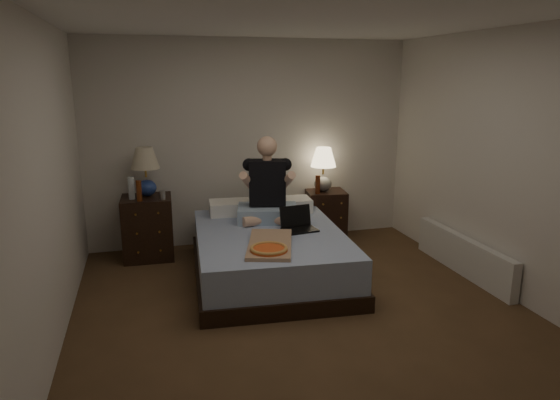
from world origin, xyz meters
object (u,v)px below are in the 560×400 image
object	(u,v)px
soda_can	(162,195)
pizza_box	(269,250)
nightstand_right	(325,215)
beer_bottle_left	(139,191)
radiator	(463,255)
lamp_left	(146,172)
person	(267,179)
lamp_right	(323,170)
bed	(270,254)
water_bottle	(131,188)
beer_bottle_right	(318,185)
nightstand_left	(148,228)
laptop	(300,220)

from	to	relation	value
soda_can	pizza_box	xyz separation A→B (m)	(0.86, -1.40, -0.24)
nightstand_right	beer_bottle_left	size ratio (longest dim) A/B	2.74
radiator	lamp_left	bearing A→B (deg)	155.92
nightstand_right	person	distance (m)	1.29
radiator	lamp_right	bearing A→B (deg)	124.95
bed	nightstand_right	distance (m)	1.46
water_bottle	pizza_box	size ratio (longest dim) A/B	0.33
bed	beer_bottle_right	distance (m)	1.37
lamp_left	lamp_right	world-z (taller)	lamp_left
nightstand_left	radiator	world-z (taller)	nightstand_left
beer_bottle_right	water_bottle	bearing A→B (deg)	-178.24
bed	lamp_left	size ratio (longest dim) A/B	3.52
soda_can	beer_bottle_right	xyz separation A→B (m)	(1.89, 0.19, -0.03)
bed	pizza_box	distance (m)	0.72
bed	lamp_left	distance (m)	1.72
lamp_left	beer_bottle_right	world-z (taller)	lamp_left
lamp_left	nightstand_left	bearing A→B (deg)	-105.95
laptop	nightstand_left	bearing A→B (deg)	139.77
bed	beer_bottle_right	world-z (taller)	beer_bottle_right
bed	pizza_box	size ratio (longest dim) A/B	2.60
person	laptop	xyz separation A→B (m)	(0.23, -0.47, -0.34)
nightstand_left	beer_bottle_right	xyz separation A→B (m)	(2.07, 0.02, 0.38)
nightstand_right	lamp_left	size ratio (longest dim) A/B	1.12
radiator	water_bottle	bearing A→B (deg)	158.52
water_bottle	beer_bottle_right	bearing A→B (deg)	1.76
nightstand_left	beer_bottle_left	size ratio (longest dim) A/B	3.14
person	radiator	bearing A→B (deg)	-11.11
laptop	pizza_box	bearing A→B (deg)	-136.71
bed	pizza_box	bearing A→B (deg)	-100.53
nightstand_left	person	size ratio (longest dim) A/B	0.78
soda_can	radiator	bearing A→B (deg)	-21.66
laptop	pizza_box	distance (m)	0.77
lamp_left	soda_can	distance (m)	0.36
beer_bottle_right	laptop	xyz separation A→B (m)	(-0.54, -1.00, -0.13)
bed	water_bottle	size ratio (longest dim) A/B	7.90
person	nightstand_left	bearing A→B (deg)	171.50
lamp_left	laptop	size ratio (longest dim) A/B	1.65
lamp_right	nightstand_left	bearing A→B (deg)	-176.75
nightstand_left	radiator	distance (m)	3.51
nightstand_right	soda_can	distance (m)	2.11
soda_can	bed	bearing A→B (deg)	-36.24
beer_bottle_right	pizza_box	world-z (taller)	beer_bottle_right
nightstand_right	lamp_left	bearing A→B (deg)	-170.75
nightstand_right	beer_bottle_left	world-z (taller)	beer_bottle_left
water_bottle	soda_can	distance (m)	0.36
soda_can	pizza_box	distance (m)	1.66
water_bottle	beer_bottle_right	xyz separation A→B (m)	(2.22, 0.07, -0.10)
pizza_box	beer_bottle_right	bearing A→B (deg)	74.18
lamp_right	pizza_box	size ratio (longest dim) A/B	0.74
beer_bottle_left	beer_bottle_right	xyz separation A→B (m)	(2.14, 0.18, -0.09)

